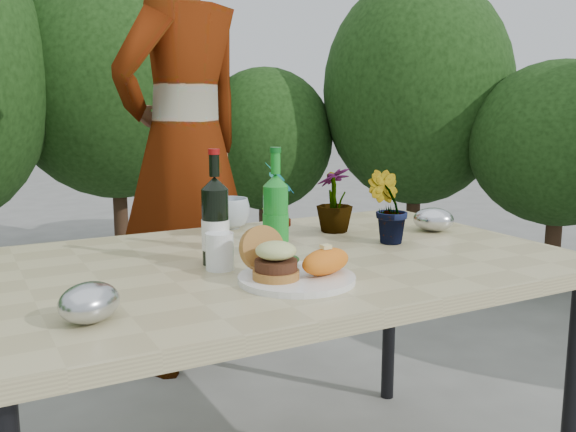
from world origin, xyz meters
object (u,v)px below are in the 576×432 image
patio_table (274,279)px  wine_bottle (215,222)px  person (186,145)px  dinner_plate (297,279)px

patio_table → wine_bottle: bearing=173.9°
person → wine_bottle: bearing=50.6°
dinner_plate → person: (0.21, 1.36, 0.23)m
patio_table → dinner_plate: dinner_plate is taller
patio_table → person: size_ratio=0.81×
dinner_plate → person: person is taller
patio_table → wine_bottle: (-0.16, 0.02, 0.17)m
patio_table → dinner_plate: (-0.06, -0.23, 0.06)m
dinner_plate → wine_bottle: (-0.11, 0.25, 0.10)m
dinner_plate → wine_bottle: bearing=113.3°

